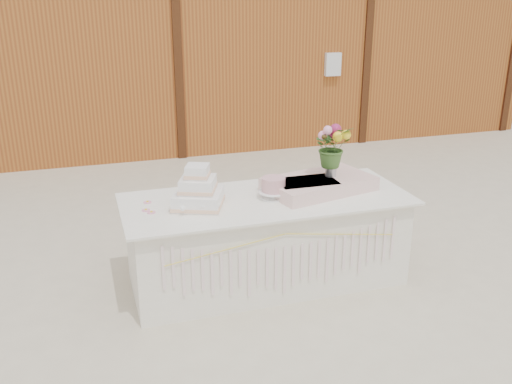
{
  "coord_description": "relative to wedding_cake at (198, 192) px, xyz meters",
  "views": [
    {
      "loc": [
        -1.42,
        -4.22,
        2.43
      ],
      "look_at": [
        0.0,
        0.3,
        0.72
      ],
      "focal_mm": 40.0,
      "sensor_mm": 36.0,
      "label": 1
    }
  ],
  "objects": [
    {
      "name": "flower_vase",
      "position": [
        1.19,
        0.07,
        0.06
      ],
      "size": [
        0.1,
        0.1,
        0.13
      ],
      "primitive_type": "cylinder",
      "color": "#ACACB1",
      "rests_on": "satin_runner"
    },
    {
      "name": "ground",
      "position": [
        0.58,
        0.01,
        -0.89
      ],
      "size": [
        80.0,
        80.0,
        0.0
      ],
      "primitive_type": "plane",
      "color": "beige",
      "rests_on": "ground"
    },
    {
      "name": "pink_cake_stand",
      "position": [
        0.63,
        -0.01,
        -0.02
      ],
      "size": [
        0.25,
        0.25,
        0.18
      ],
      "color": "white",
      "rests_on": "cake_table"
    },
    {
      "name": "loose_flowers",
      "position": [
        -0.42,
        0.05,
        -0.11
      ],
      "size": [
        0.25,
        0.35,
        0.02
      ],
      "primitive_type": null,
      "rotation": [
        0.0,
        0.0,
        0.4
      ],
      "color": "pink",
      "rests_on": "cake_table"
    },
    {
      "name": "barn",
      "position": [
        0.57,
        6.01,
        0.79
      ],
      "size": [
        12.6,
        4.6,
        3.3
      ],
      "color": "#98571F",
      "rests_on": "ground"
    },
    {
      "name": "satin_runner",
      "position": [
        1.07,
        0.06,
        -0.06
      ],
      "size": [
        1.0,
        0.72,
        0.11
      ],
      "primitive_type": "cube",
      "rotation": [
        0.0,
        0.0,
        0.23
      ],
      "color": "beige",
      "rests_on": "cake_table"
    },
    {
      "name": "bouquet",
      "position": [
        1.19,
        0.07,
        0.31
      ],
      "size": [
        0.36,
        0.32,
        0.36
      ],
      "primitive_type": "imported",
      "rotation": [
        0.0,
        0.0,
        0.14
      ],
      "color": "#395F26",
      "rests_on": "flower_vase"
    },
    {
      "name": "wedding_cake",
      "position": [
        0.0,
        0.0,
        0.0
      ],
      "size": [
        0.5,
        0.5,
        0.34
      ],
      "rotation": [
        0.0,
        0.0,
        -0.39
      ],
      "color": "white",
      "rests_on": "cake_table"
    },
    {
      "name": "cake_table",
      "position": [
        0.58,
        0.01,
        -0.5
      ],
      "size": [
        2.4,
        1.0,
        0.77
      ],
      "color": "white",
      "rests_on": "ground"
    }
  ]
}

